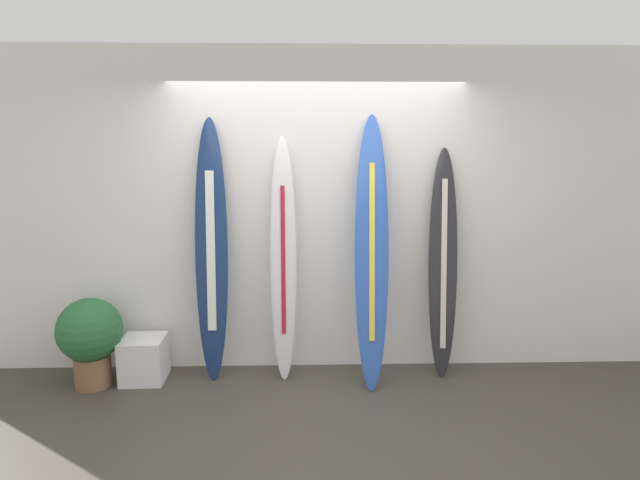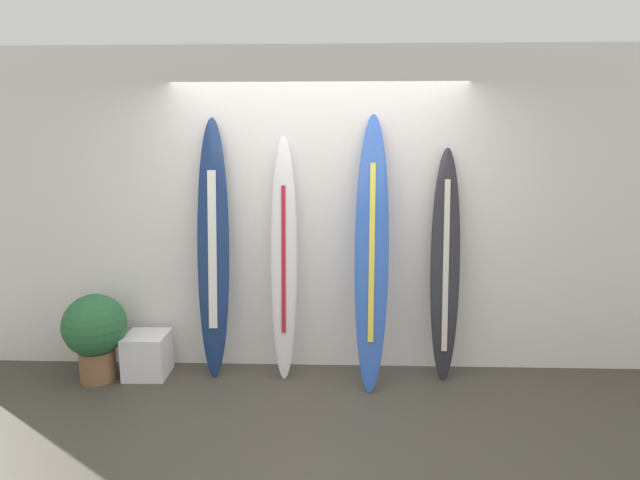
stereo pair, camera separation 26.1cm
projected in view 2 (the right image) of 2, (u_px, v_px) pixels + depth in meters
ground at (312, 439)px, 3.66m from camera, size 8.00×8.00×0.04m
wall_back at (319, 211)px, 4.68m from camera, size 7.20×0.20×2.80m
surfboard_navy at (213, 250)px, 4.48m from camera, size 0.28×0.33×2.21m
surfboard_ivory at (284, 261)px, 4.47m from camera, size 0.23×0.33×2.06m
surfboard_cobalt at (372, 254)px, 4.32m from camera, size 0.31×0.56×2.24m
surfboard_charcoal at (445, 267)px, 4.44m from camera, size 0.26×0.32×1.96m
display_block_left at (147, 355)px, 4.59m from camera, size 0.36×0.36×0.37m
potted_plant at (95, 331)px, 4.45m from camera, size 0.52×0.52×0.75m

